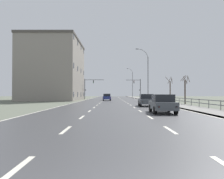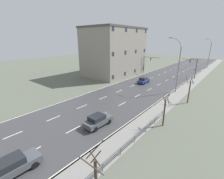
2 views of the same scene
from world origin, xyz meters
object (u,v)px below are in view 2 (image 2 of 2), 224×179
(traffic_signal_right, at_px, (194,66))
(traffic_signal_left, at_px, (147,62))
(street_lamp_midground, at_px, (178,67))
(car_near_left, at_px, (144,80))
(brick_building, at_px, (115,51))
(street_lamp_distant, at_px, (209,54))
(car_mid_centre, at_px, (98,120))
(car_distant, at_px, (14,165))

(traffic_signal_right, distance_m, traffic_signal_left, 14.13)
(street_lamp_midground, relative_size, car_near_left, 2.74)
(traffic_signal_right, distance_m, brick_building, 23.92)
(street_lamp_midground, relative_size, traffic_signal_right, 2.00)
(traffic_signal_left, height_order, brick_building, brick_building)
(street_lamp_distant, bearing_deg, traffic_signal_right, -90.77)
(car_mid_centre, xyz_separation_m, car_distant, (-0.16, -10.13, 0.00))
(car_near_left, relative_size, car_distant, 1.01)
(traffic_signal_right, relative_size, car_distant, 1.39)
(street_lamp_midground, height_order, street_lamp_distant, street_lamp_midground)
(street_lamp_midground, relative_size, brick_building, 0.59)
(car_mid_centre, distance_m, car_near_left, 23.62)
(street_lamp_midground, relative_size, car_distant, 2.77)
(street_lamp_midground, height_order, brick_building, brick_building)
(brick_building, bearing_deg, car_distant, -63.55)
(car_mid_centre, bearing_deg, street_lamp_midground, 83.03)
(car_mid_centre, height_order, brick_building, brick_building)
(traffic_signal_left, bearing_deg, car_distant, -76.45)
(traffic_signal_right, xyz_separation_m, brick_building, (-21.65, -9.51, 3.59))
(street_lamp_distant, distance_m, traffic_signal_left, 27.72)
(street_lamp_distant, relative_size, car_distant, 2.71)
(street_lamp_distant, bearing_deg, car_near_left, -104.17)
(car_distant, bearing_deg, car_near_left, 100.78)
(brick_building, bearing_deg, street_lamp_distant, 55.05)
(street_lamp_distant, height_order, traffic_signal_right, street_lamp_distant)
(traffic_signal_left, relative_size, car_distant, 1.38)
(car_near_left, bearing_deg, brick_building, 160.37)
(traffic_signal_right, bearing_deg, street_lamp_distant, 89.23)
(car_mid_centre, xyz_separation_m, brick_building, (-18.59, 26.91, 6.52))
(street_lamp_distant, height_order, brick_building, brick_building)
(street_lamp_distant, relative_size, car_near_left, 2.69)
(street_lamp_midground, height_order, car_distant, street_lamp_midground)
(street_lamp_midground, bearing_deg, car_near_left, 165.21)
(street_lamp_midground, bearing_deg, car_mid_centre, -99.15)
(traffic_signal_left, relative_size, brick_building, 0.29)
(street_lamp_distant, xyz_separation_m, car_near_left, (-8.93, -35.36, -4.72))
(street_lamp_distant, height_order, car_mid_centre, street_lamp_distant)
(street_lamp_midground, xyz_separation_m, car_mid_centre, (-3.32, -20.61, -4.78))
(traffic_signal_right, xyz_separation_m, car_mid_centre, (-3.06, -36.42, -2.93))
(street_lamp_midground, relative_size, street_lamp_distant, 1.02)
(traffic_signal_left, bearing_deg, traffic_signal_right, 7.25)
(street_lamp_distant, bearing_deg, car_mid_centre, -93.30)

